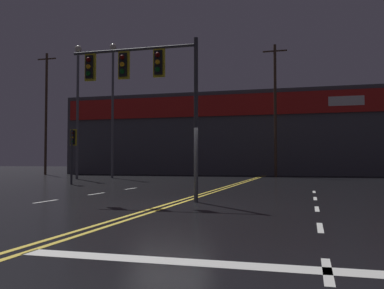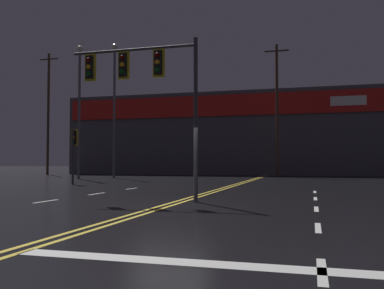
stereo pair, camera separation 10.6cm
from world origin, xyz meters
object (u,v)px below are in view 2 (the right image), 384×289
at_px(streetlight_near_left, 79,95).
at_px(streetlight_median_approach, 114,94).
at_px(traffic_signal_corner_northwest, 74,144).
at_px(traffic_signal_median, 140,76).

bearing_deg(streetlight_near_left, streetlight_median_approach, 56.49).
height_order(traffic_signal_corner_northwest, streetlight_median_approach, streetlight_median_approach).
distance_m(traffic_signal_median, streetlight_median_approach, 21.50).
bearing_deg(traffic_signal_corner_northwest, traffic_signal_median, -48.24).
height_order(streetlight_near_left, streetlight_median_approach, streetlight_median_approach).
distance_m(traffic_signal_corner_northwest, streetlight_median_approach, 10.96).
distance_m(traffic_signal_corner_northwest, streetlight_near_left, 9.10).
bearing_deg(streetlight_median_approach, traffic_signal_corner_northwest, -77.77).
xyz_separation_m(traffic_signal_corner_northwest, streetlight_near_left, (-3.85, 7.08, 4.22)).
relative_size(traffic_signal_corner_northwest, streetlight_near_left, 0.31).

